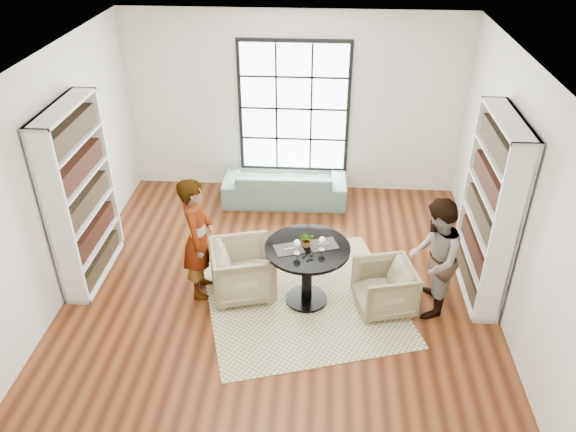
# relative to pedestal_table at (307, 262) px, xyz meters

# --- Properties ---
(ground) EXTENTS (6.00, 6.00, 0.00)m
(ground) POSITION_rel_pedestal_table_xyz_m (-0.36, 0.11, -0.60)
(ground) COLOR brown
(room_shell) EXTENTS (6.00, 6.01, 6.00)m
(room_shell) POSITION_rel_pedestal_table_xyz_m (-0.36, 0.65, 0.65)
(room_shell) COLOR silver
(room_shell) RESTS_ON ground
(rug) EXTENTS (3.00, 3.00, 0.01)m
(rug) POSITION_rel_pedestal_table_xyz_m (-0.04, 0.03, -0.60)
(rug) COLOR beige
(rug) RESTS_ON ground
(pedestal_table) EXTENTS (1.05, 1.05, 0.84)m
(pedestal_table) POSITION_rel_pedestal_table_xyz_m (0.00, 0.00, 0.00)
(pedestal_table) COLOR black
(pedestal_table) RESTS_ON ground
(sofa) EXTENTS (2.04, 0.83, 0.59)m
(sofa) POSITION_rel_pedestal_table_xyz_m (-0.47, 2.56, -0.31)
(sofa) COLOR slate
(sofa) RESTS_ON ground
(armchair_left) EXTENTS (0.96, 0.95, 0.72)m
(armchair_left) POSITION_rel_pedestal_table_xyz_m (-0.82, 0.11, -0.24)
(armchair_left) COLOR tan
(armchair_left) RESTS_ON ground
(armchair_right) EXTENTS (0.83, 0.82, 0.63)m
(armchair_right) POSITION_rel_pedestal_table_xyz_m (0.97, -0.06, -0.29)
(armchair_right) COLOR tan
(armchair_right) RESTS_ON ground
(person_left) EXTENTS (0.43, 0.62, 1.65)m
(person_left) POSITION_rel_pedestal_table_xyz_m (-1.37, 0.11, 0.22)
(person_left) COLOR gray
(person_left) RESTS_ON ground
(person_right) EXTENTS (0.74, 0.87, 1.57)m
(person_right) POSITION_rel_pedestal_table_xyz_m (1.52, -0.06, 0.18)
(person_right) COLOR gray
(person_right) RESTS_ON ground
(placemat_left) EXTENTS (0.41, 0.36, 0.01)m
(placemat_left) POSITION_rel_pedestal_table_xyz_m (-0.22, -0.06, 0.24)
(placemat_left) COLOR #282623
(placemat_left) RESTS_ON pedestal_table
(placemat_right) EXTENTS (0.41, 0.36, 0.01)m
(placemat_right) POSITION_rel_pedestal_table_xyz_m (0.19, 0.06, 0.24)
(placemat_right) COLOR #282623
(placemat_right) RESTS_ON pedestal_table
(cutlery_left) EXTENTS (0.21, 0.25, 0.01)m
(cutlery_left) POSITION_rel_pedestal_table_xyz_m (-0.22, -0.06, 0.24)
(cutlery_left) COLOR silver
(cutlery_left) RESTS_ON placemat_left
(cutlery_right) EXTENTS (0.21, 0.25, 0.01)m
(cutlery_right) POSITION_rel_pedestal_table_xyz_m (0.19, 0.06, 0.24)
(cutlery_right) COLOR silver
(cutlery_right) RESTS_ON placemat_right
(wine_glass_left) EXTENTS (0.09, 0.09, 0.19)m
(wine_glass_left) POSITION_rel_pedestal_table_xyz_m (-0.12, -0.14, 0.37)
(wine_glass_left) COLOR silver
(wine_glass_left) RESTS_ON pedestal_table
(wine_glass_right) EXTENTS (0.08, 0.08, 0.18)m
(wine_glass_right) POSITION_rel_pedestal_table_xyz_m (0.17, -0.05, 0.36)
(wine_glass_right) COLOR silver
(wine_glass_right) RESTS_ON pedestal_table
(flower_centerpiece) EXTENTS (0.21, 0.19, 0.19)m
(flower_centerpiece) POSITION_rel_pedestal_table_xyz_m (-0.01, 0.02, 0.33)
(flower_centerpiece) COLOR gray
(flower_centerpiece) RESTS_ON pedestal_table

